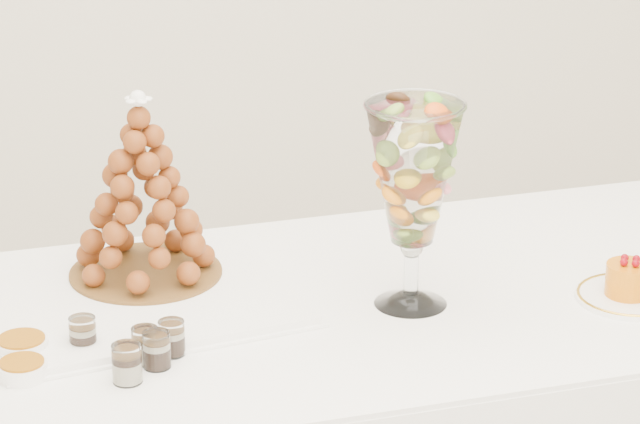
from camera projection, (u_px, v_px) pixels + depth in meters
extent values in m
cube|color=white|center=(322.00, 306.00, 2.82)|extent=(2.17, 0.99, 0.01)
cube|color=white|center=(137.00, 303.00, 2.80)|extent=(0.63, 0.52, 0.02)
cylinder|color=white|center=(411.00, 298.00, 2.82)|extent=(0.14, 0.14, 0.02)
cylinder|color=white|center=(411.00, 269.00, 2.80)|extent=(0.03, 0.03, 0.09)
sphere|color=white|center=(412.00, 246.00, 2.78)|extent=(0.04, 0.04, 0.04)
cylinder|color=white|center=(630.00, 296.00, 2.84)|extent=(0.21, 0.21, 0.01)
cylinder|color=white|center=(83.00, 335.00, 2.63)|extent=(0.06, 0.06, 0.06)
cylinder|color=white|center=(145.00, 345.00, 2.59)|extent=(0.06, 0.06, 0.06)
cylinder|color=white|center=(172.00, 338.00, 2.62)|extent=(0.06, 0.06, 0.06)
cylinder|color=white|center=(127.00, 364.00, 2.52)|extent=(0.06, 0.06, 0.07)
cylinder|color=white|center=(157.00, 350.00, 2.57)|extent=(0.06, 0.06, 0.06)
cylinder|color=white|center=(22.00, 347.00, 2.62)|extent=(0.09, 0.09, 0.03)
cylinder|color=white|center=(22.00, 370.00, 2.54)|extent=(0.09, 0.09, 0.03)
cylinder|color=brown|center=(146.00, 272.00, 2.90)|extent=(0.29, 0.29, 0.01)
cone|color=brown|center=(142.00, 185.00, 2.84)|extent=(0.30, 0.30, 0.35)
sphere|color=white|center=(138.00, 100.00, 2.78)|extent=(0.04, 0.04, 0.04)
cylinder|color=orange|center=(629.00, 279.00, 2.83)|extent=(0.09, 0.09, 0.06)
sphere|color=maroon|center=(637.00, 259.00, 2.82)|extent=(0.02, 0.02, 0.02)
sphere|color=maroon|center=(625.00, 258.00, 2.82)|extent=(0.02, 0.02, 0.02)
sphere|color=maroon|center=(624.00, 262.00, 2.81)|extent=(0.02, 0.02, 0.02)
sphere|color=maroon|center=(636.00, 263.00, 2.80)|extent=(0.02, 0.02, 0.02)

